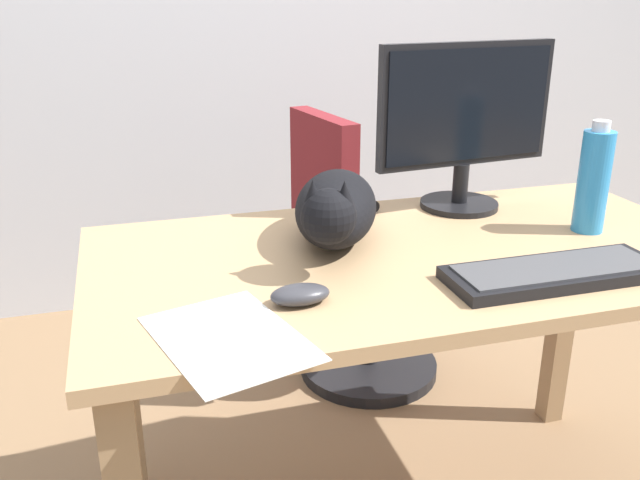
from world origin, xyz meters
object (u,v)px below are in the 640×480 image
object	(u,v)px
cat	(336,208)
water_bottle	(593,180)
keyboard	(555,273)
computer_mouse	(300,295)
monitor	(465,120)
office_chair	(358,269)

from	to	relation	value
cat	water_bottle	bearing A→B (deg)	-8.85
keyboard	computer_mouse	bearing A→B (deg)	175.97
monitor	keyboard	world-z (taller)	monitor
cat	monitor	bearing A→B (deg)	21.75
keyboard	office_chair	bearing A→B (deg)	94.26
office_chair	water_bottle	distance (m)	0.91
computer_mouse	water_bottle	xyz separation A→B (m)	(0.75, 0.19, 0.10)
monitor	water_bottle	size ratio (longest dim) A/B	1.85
monitor	keyboard	size ratio (longest dim) A/B	1.09
office_chair	monitor	world-z (taller)	monitor
computer_mouse	monitor	bearing A→B (deg)	38.67
office_chair	monitor	xyz separation A→B (m)	(0.10, -0.47, 0.58)
office_chair	cat	world-z (taller)	cat
water_bottle	cat	bearing A→B (deg)	171.15
office_chair	monitor	bearing A→B (deg)	-77.34
computer_mouse	water_bottle	distance (m)	0.78
monitor	water_bottle	distance (m)	0.34
cat	computer_mouse	distance (m)	0.33
monitor	computer_mouse	xyz separation A→B (m)	(-0.54, -0.43, -0.21)
cat	water_bottle	world-z (taller)	water_bottle
monitor	computer_mouse	bearing A→B (deg)	-141.33
office_chair	cat	bearing A→B (deg)	-114.40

